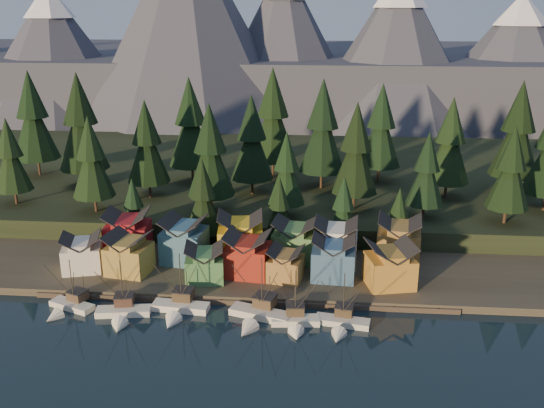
# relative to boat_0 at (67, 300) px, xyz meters

# --- Properties ---
(ground) EXTENTS (500.00, 500.00, 0.00)m
(ground) POSITION_rel_boat_0_xyz_m (31.90, -10.13, -2.05)
(ground) COLOR black
(ground) RESTS_ON ground
(shore_strip) EXTENTS (400.00, 50.00, 1.50)m
(shore_strip) POSITION_rel_boat_0_xyz_m (31.90, 29.87, -1.30)
(shore_strip) COLOR #343026
(shore_strip) RESTS_ON ground
(hillside) EXTENTS (420.00, 100.00, 6.00)m
(hillside) POSITION_rel_boat_0_xyz_m (31.90, 79.87, 0.95)
(hillside) COLOR black
(hillside) RESTS_ON ground
(dock) EXTENTS (80.00, 4.00, 1.00)m
(dock) POSITION_rel_boat_0_xyz_m (31.90, 6.37, -1.55)
(dock) COLOR #473E33
(dock) RESTS_ON ground
(mountain_ridge) EXTENTS (560.00, 190.00, 90.00)m
(mountain_ridge) POSITION_rel_boat_0_xyz_m (27.70, 203.46, 24.01)
(mountain_ridge) COLOR #474A5B
(mountain_ridge) RESTS_ON ground
(boat_0) EXTENTS (9.40, 9.87, 10.67)m
(boat_0) POSITION_rel_boat_0_xyz_m (0.00, 0.00, 0.00)
(boat_0) COLOR beige
(boat_0) RESTS_ON ground
(boat_1) EXTENTS (10.36, 11.02, 11.52)m
(boat_1) POSITION_rel_boat_0_xyz_m (10.80, -1.67, 0.13)
(boat_1) COLOR silver
(boat_1) RESTS_ON ground
(boat_2) EXTENTS (10.95, 11.77, 12.25)m
(boat_2) POSITION_rel_boat_0_xyz_m (20.56, 0.79, 0.26)
(boat_2) COLOR silver
(boat_2) RESTS_ON ground
(boat_3) EXTENTS (12.00, 12.47, 12.63)m
(boat_3) POSITION_rel_boat_0_xyz_m (35.24, -0.64, 0.28)
(boat_3) COLOR beige
(boat_3) RESTS_ON ground
(boat_4) EXTENTS (8.95, 9.61, 11.15)m
(boat_4) POSITION_rel_boat_0_xyz_m (42.10, -2.14, 0.17)
(boat_4) COLOR silver
(boat_4) RESTS_ON ground
(boat_5) EXTENTS (10.15, 10.76, 10.68)m
(boat_5) POSITION_rel_boat_0_xyz_m (50.13, -1.94, -0.09)
(boat_5) COLOR beige
(boat_5) RESTS_ON ground
(house_front_0) EXTENTS (9.28, 8.98, 7.67)m
(house_front_0) POSITION_rel_boat_0_xyz_m (-2.58, 14.43, 3.48)
(house_front_0) COLOR beige
(house_front_0) RESTS_ON shore_strip
(house_front_1) EXTENTS (9.42, 9.16, 8.47)m
(house_front_1) POSITION_rel_boat_0_xyz_m (7.41, 14.06, 3.90)
(house_front_1) COLOR olive
(house_front_1) RESTS_ON shore_strip
(house_front_2) EXTENTS (8.42, 8.47, 7.26)m
(house_front_2) POSITION_rel_boat_0_xyz_m (23.37, 12.03, 3.27)
(house_front_2) COLOR #417842
(house_front_2) RESTS_ON shore_strip
(house_front_3) EXTENTS (9.62, 9.26, 8.88)m
(house_front_3) POSITION_rel_boat_0_xyz_m (31.50, 15.28, 4.12)
(house_front_3) COLOR maroon
(house_front_3) RESTS_ON shore_strip
(house_front_4) EXTENTS (7.64, 8.05, 6.62)m
(house_front_4) POSITION_rel_boat_0_xyz_m (39.35, 13.60, 2.93)
(house_front_4) COLOR olive
(house_front_4) RESTS_ON shore_strip
(house_front_5) EXTENTS (8.90, 8.19, 8.85)m
(house_front_5) POSITION_rel_boat_0_xyz_m (48.76, 15.00, 4.10)
(house_front_5) COLOR #325476
(house_front_5) RESTS_ON shore_strip
(house_front_6) EXTENTS (10.31, 9.95, 8.69)m
(house_front_6) POSITION_rel_boat_0_xyz_m (59.63, 12.60, 4.02)
(house_front_6) COLOR #B47F2E
(house_front_6) RESTS_ON shore_strip
(house_back_0) EXTENTS (9.81, 9.47, 9.92)m
(house_back_0) POSITION_rel_boat_0_xyz_m (4.37, 23.13, 4.66)
(house_back_0) COLOR maroon
(house_back_0) RESTS_ON shore_strip
(house_back_1) EXTENTS (9.70, 9.79, 9.71)m
(house_back_1) POSITION_rel_boat_0_xyz_m (17.36, 20.80, 4.55)
(house_back_1) COLOR #325B77
(house_back_1) RESTS_ON shore_strip
(house_back_2) EXTENTS (10.30, 9.62, 9.99)m
(house_back_2) POSITION_rel_boat_0_xyz_m (29.04, 23.12, 4.70)
(house_back_2) COLOR gold
(house_back_2) RESTS_ON shore_strip
(house_back_3) EXTENTS (9.86, 9.00, 9.10)m
(house_back_3) POSITION_rel_boat_0_xyz_m (40.65, 23.28, 4.23)
(house_back_3) COLOR #44743E
(house_back_3) RESTS_ON shore_strip
(house_back_4) EXTENTS (9.37, 9.04, 9.63)m
(house_back_4) POSITION_rel_boat_0_xyz_m (49.28, 22.11, 4.51)
(house_back_4) COLOR silver
(house_back_4) RESTS_ON shore_strip
(house_back_5) EXTENTS (9.92, 10.02, 9.91)m
(house_back_5) POSITION_rel_boat_0_xyz_m (62.53, 23.99, 4.65)
(house_back_5) COLOR olive
(house_back_5) RESTS_ON shore_strip
(tree_hill_0) EXTENTS (9.36, 9.36, 21.81)m
(tree_hill_0) POSITION_rel_boat_0_xyz_m (-30.10, 41.87, 15.87)
(tree_hill_0) COLOR #332319
(tree_hill_0) RESTS_ON hillside
(tree_hill_1) EXTENTS (13.31, 13.31, 31.00)m
(tree_hill_1) POSITION_rel_boat_0_xyz_m (-18.10, 57.87, 20.90)
(tree_hill_1) COLOR #332319
(tree_hill_1) RESTS_ON hillside
(tree_hill_2) EXTENTS (10.03, 10.03, 23.36)m
(tree_hill_2) POSITION_rel_boat_0_xyz_m (-8.10, 37.87, 16.72)
(tree_hill_2) COLOR #332319
(tree_hill_2) RESTS_ON hillside
(tree_hill_3) EXTENTS (10.86, 10.86, 25.31)m
(tree_hill_3) POSITION_rel_boat_0_xyz_m (1.90, 49.87, 17.79)
(tree_hill_3) COLOR #332319
(tree_hill_3) RESTS_ON hillside
(tree_hill_4) EXTENTS (12.55, 12.55, 29.24)m
(tree_hill_4) POSITION_rel_boat_0_xyz_m (9.90, 64.87, 19.94)
(tree_hill_4) COLOR #332319
(tree_hill_4) RESTS_ON hillside
(tree_hill_5) EXTENTS (11.34, 11.34, 26.42)m
(tree_hill_5) POSITION_rel_boat_0_xyz_m (19.90, 39.87, 18.39)
(tree_hill_5) COLOR #332319
(tree_hill_5) RESTS_ON hillside
(tree_hill_6) EXTENTS (11.25, 11.25, 26.22)m
(tree_hill_6) POSITION_rel_boat_0_xyz_m (27.90, 54.87, 18.28)
(tree_hill_6) COLOR #332319
(tree_hill_6) RESTS_ON hillside
(tree_hill_7) EXTENTS (8.77, 8.77, 20.43)m
(tree_hill_7) POSITION_rel_boat_0_xyz_m (37.90, 37.87, 15.11)
(tree_hill_7) COLOR #332319
(tree_hill_7) RESTS_ON hillside
(tree_hill_8) EXTENTS (12.68, 12.68, 29.53)m
(tree_hill_8) POSITION_rel_boat_0_xyz_m (45.90, 61.87, 20.10)
(tree_hill_8) COLOR #332319
(tree_hill_8) RESTS_ON hillside
(tree_hill_9) EXTENTS (11.29, 11.29, 26.30)m
(tree_hill_9) POSITION_rel_boat_0_xyz_m (53.90, 44.87, 18.33)
(tree_hill_9) COLOR #332319
(tree_hill_9) RESTS_ON hillside
(tree_hill_10) EXTENTS (11.78, 11.78, 27.43)m
(tree_hill_10) POSITION_rel_boat_0_xyz_m (61.90, 69.87, 18.95)
(tree_hill_10) COLOR #332319
(tree_hill_10) RESTS_ON hillside
(tree_hill_11) EXTENTS (8.83, 8.83, 20.57)m
(tree_hill_11) POSITION_rel_boat_0_xyz_m (69.90, 39.87, 15.19)
(tree_hill_11) COLOR #332319
(tree_hill_11) RESTS_ON hillside
(tree_hill_12) EXTENTS (11.18, 11.18, 26.04)m
(tree_hill_12) POSITION_rel_boat_0_xyz_m (77.90, 55.87, 18.19)
(tree_hill_12) COLOR #332319
(tree_hill_12) RESTS_ON hillside
(tree_hill_13) EXTENTS (9.71, 9.71, 22.63)m
(tree_hill_13) POSITION_rel_boat_0_xyz_m (87.90, 37.87, 16.32)
(tree_hill_13) COLOR #332319
(tree_hill_13) RESTS_ON hillside
(tree_hill_14) EXTENTS (12.67, 12.67, 29.51)m
(tree_hill_14) POSITION_rel_boat_0_xyz_m (95.90, 61.87, 20.09)
(tree_hill_14) COLOR #332319
(tree_hill_14) RESTS_ON hillside
(tree_hill_15) EXTENTS (13.39, 13.39, 31.20)m
(tree_hill_15) POSITION_rel_boat_0_xyz_m (31.90, 71.87, 21.01)
(tree_hill_15) COLOR #332319
(tree_hill_15) RESTS_ON hillside
(tree_hill_16) EXTENTS (13.00, 13.00, 30.28)m
(tree_hill_16) POSITION_rel_boat_0_xyz_m (-36.10, 67.87, 20.51)
(tree_hill_16) COLOR #332319
(tree_hill_16) RESTS_ON hillside
(tree_shore_0) EXTENTS (6.64, 6.64, 15.46)m
(tree_shore_0) POSITION_rel_boat_0_xyz_m (3.90, 29.87, 7.89)
(tree_shore_0) COLOR #332319
(tree_shore_0) RESTS_ON shore_strip
(tree_shore_1) EXTENTS (8.66, 8.66, 20.18)m
(tree_shore_1) POSITION_rel_boat_0_xyz_m (19.90, 29.87, 10.48)
(tree_shore_1) COLOR #332319
(tree_shore_1) RESTS_ON shore_strip
(tree_shore_2) EXTENTS (7.14, 7.14, 16.62)m
(tree_shore_2) POSITION_rel_boat_0_xyz_m (36.90, 29.87, 8.53)
(tree_shore_2) COLOR #332319
(tree_shore_2) RESTS_ON shore_strip
(tree_shore_3) EXTENTS (7.35, 7.35, 17.11)m
(tree_shore_3) POSITION_rel_boat_0_xyz_m (50.90, 29.87, 8.80)
(tree_shore_3) COLOR #332319
(tree_shore_3) RESTS_ON shore_strip
(tree_shore_4) EXTENTS (6.31, 6.31, 14.71)m
(tree_shore_4) POSITION_rel_boat_0_xyz_m (62.90, 29.87, 7.48)
(tree_shore_4) COLOR #332319
(tree_shore_4) RESTS_ON shore_strip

